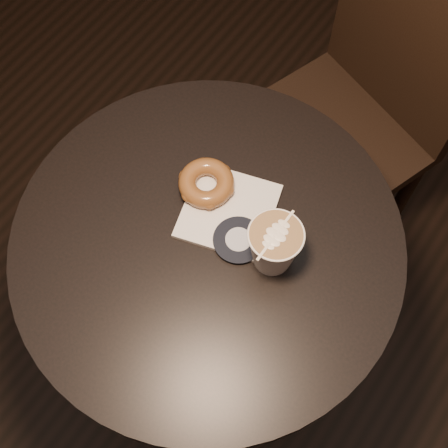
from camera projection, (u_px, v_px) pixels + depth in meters
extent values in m
plane|color=black|center=(214.00, 346.00, 1.78)|extent=(4.50, 4.50, 0.00)
cylinder|color=black|center=(207.00, 244.00, 1.11)|extent=(0.70, 0.70, 0.03)
cylinder|color=black|center=(211.00, 306.00, 1.44)|extent=(0.07, 0.07, 0.70)
cylinder|color=black|center=(214.00, 345.00, 1.77)|extent=(0.44, 0.44, 0.02)
cube|color=black|center=(327.00, 140.00, 1.53)|extent=(0.51, 0.51, 0.04)
cube|color=black|center=(415.00, 22.00, 1.31)|extent=(0.39, 0.17, 0.54)
cylinder|color=black|center=(230.00, 172.00, 1.76)|extent=(0.04, 0.04, 0.45)
cylinder|color=black|center=(306.00, 264.00, 1.64)|extent=(0.04, 0.04, 0.45)
cylinder|color=black|center=(324.00, 114.00, 1.84)|extent=(0.04, 0.04, 0.45)
cylinder|color=black|center=(403.00, 197.00, 1.72)|extent=(0.04, 0.04, 0.45)
cube|color=white|center=(228.00, 211.00, 1.12)|extent=(0.20, 0.20, 0.01)
torus|color=brown|center=(206.00, 183.00, 1.12)|extent=(0.10, 0.10, 0.03)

